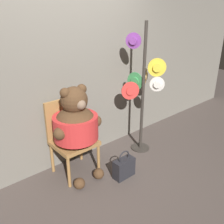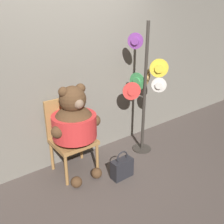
{
  "view_description": "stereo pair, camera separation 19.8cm",
  "coord_description": "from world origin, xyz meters",
  "px_view_note": "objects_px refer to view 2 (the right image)",
  "views": [
    {
      "loc": [
        -1.6,
        -2.13,
        2.01
      ],
      "look_at": [
        0.38,
        0.15,
        0.75
      ],
      "focal_mm": 40.0,
      "sensor_mm": 36.0,
      "label": 1
    },
    {
      "loc": [
        -1.45,
        -2.26,
        2.01
      ],
      "look_at": [
        0.38,
        0.15,
        0.75
      ],
      "focal_mm": 40.0,
      "sensor_mm": 36.0,
      "label": 2
    }
  ],
  "objects_px": {
    "teddy_bear": "(74,124)",
    "handbag_on_ground": "(122,168)",
    "chair": "(70,133)",
    "hat_display_rack": "(145,89)"
  },
  "relations": [
    {
      "from": "teddy_bear",
      "to": "handbag_on_ground",
      "type": "height_order",
      "value": "teddy_bear"
    },
    {
      "from": "teddy_bear",
      "to": "handbag_on_ground",
      "type": "distance_m",
      "value": 0.83
    },
    {
      "from": "hat_display_rack",
      "to": "handbag_on_ground",
      "type": "bearing_deg",
      "value": -152.46
    },
    {
      "from": "teddy_bear",
      "to": "handbag_on_ground",
      "type": "xyz_separation_m",
      "value": [
        0.42,
        -0.41,
        -0.59
      ]
    },
    {
      "from": "hat_display_rack",
      "to": "handbag_on_ground",
      "type": "xyz_separation_m",
      "value": [
        -0.68,
        -0.36,
        -0.83
      ]
    },
    {
      "from": "teddy_bear",
      "to": "hat_display_rack",
      "type": "distance_m",
      "value": 1.13
    },
    {
      "from": "chair",
      "to": "teddy_bear",
      "type": "xyz_separation_m",
      "value": [
        -0.01,
        -0.16,
        0.2
      ]
    },
    {
      "from": "teddy_bear",
      "to": "handbag_on_ground",
      "type": "relative_size",
      "value": 3.19
    },
    {
      "from": "teddy_bear",
      "to": "hat_display_rack",
      "type": "relative_size",
      "value": 0.64
    },
    {
      "from": "chair",
      "to": "handbag_on_ground",
      "type": "height_order",
      "value": "chair"
    }
  ]
}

